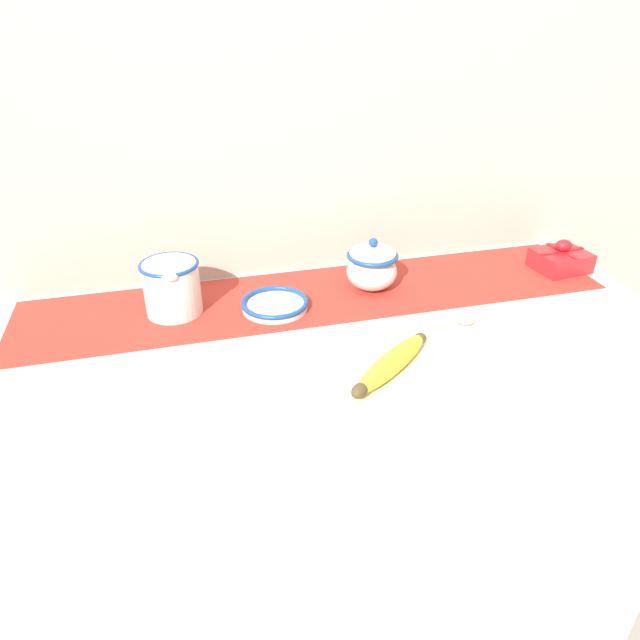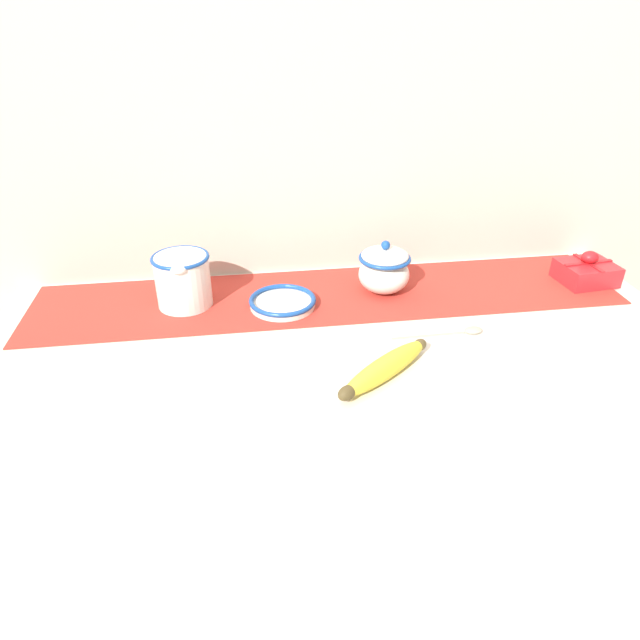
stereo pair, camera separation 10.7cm
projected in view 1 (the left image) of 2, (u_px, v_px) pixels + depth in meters
ground_plane at (333, 612)px, 1.59m from camera, size 12.00×12.00×0.00m
countertop at (335, 495)px, 1.36m from camera, size 1.39×0.60×0.91m
back_wall at (300, 147)px, 1.26m from camera, size 2.19×0.04×2.40m
table_runner at (318, 295)px, 1.26m from camera, size 1.28×0.26×0.00m
cream_pitcher at (172, 286)px, 1.16m from camera, size 0.12×0.14×0.12m
sugar_bowl at (372, 266)px, 1.26m from camera, size 0.11×0.11×0.12m
small_dish at (275, 304)px, 1.20m from camera, size 0.14×0.14×0.02m
banana at (391, 363)px, 1.00m from camera, size 0.20×0.17×0.04m
spoon at (459, 323)px, 1.15m from camera, size 0.18×0.03×0.01m
gift_box at (560, 259)px, 1.36m from camera, size 0.13×0.11×0.07m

